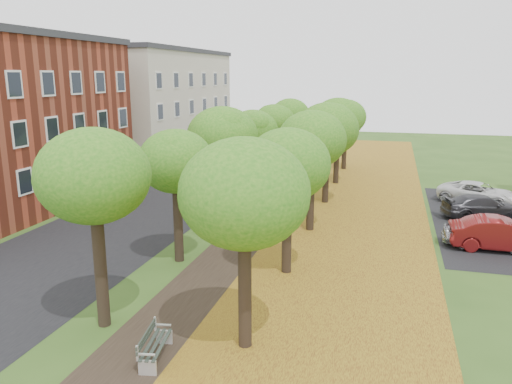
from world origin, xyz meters
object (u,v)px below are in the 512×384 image
Objects in this scene: car_red at (502,234)px; car_white at (478,193)px; car_silver at (484,234)px; bench at (154,345)px; car_grey at (483,207)px.

car_red is 0.96× the size of car_white.
car_white is at bearing -4.36° from car_silver.
car_white is (0.99, 8.82, 0.03)m from car_silver.
car_red is (11.41, 12.62, 0.32)m from bench.
car_red reaches higher than car_grey.
car_grey is at bearing -41.90° from bench.
car_white is (11.70, 21.67, 0.23)m from bench.
car_grey is (0.03, 5.53, -0.10)m from car_red.
car_silver is 0.81× the size of car_red.
car_grey is at bearing -164.01° from car_white.
car_red is (0.70, -0.23, 0.12)m from car_silver.
bench is at bearing 171.86° from car_white.
car_red reaches higher than car_silver.
car_white reaches higher than car_grey.
bench is 16.73m from car_silver.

